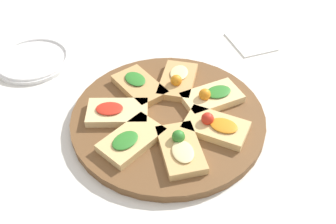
{
  "coord_description": "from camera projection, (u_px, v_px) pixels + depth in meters",
  "views": [
    {
      "loc": [
        -0.54,
        0.33,
        0.64
      ],
      "look_at": [
        0.0,
        0.0,
        0.03
      ],
      "focal_mm": 42.0,
      "sensor_mm": 36.0,
      "label": 1
    }
  ],
  "objects": [
    {
      "name": "ground_plane",
      "position": [
        168.0,
        121.0,
        0.9
      ],
      "size": [
        3.0,
        3.0,
        0.0
      ],
      "primitive_type": "plane",
      "color": "silver"
    },
    {
      "name": "serving_board",
      "position": [
        168.0,
        118.0,
        0.89
      ],
      "size": [
        0.44,
        0.44,
        0.02
      ],
      "primitive_type": "cylinder",
      "color": "brown",
      "rests_on": "ground_plane"
    },
    {
      "name": "focaccia_slice_0",
      "position": [
        181.0,
        148.0,
        0.8
      ],
      "size": [
        0.15,
        0.12,
        0.04
      ],
      "color": "tan",
      "rests_on": "serving_board"
    },
    {
      "name": "focaccia_slice_1",
      "position": [
        216.0,
        126.0,
        0.84
      ],
      "size": [
        0.16,
        0.14,
        0.04
      ],
      "color": "#DBB775",
      "rests_on": "serving_board"
    },
    {
      "name": "focaccia_slice_2",
      "position": [
        212.0,
        97.0,
        0.91
      ],
      "size": [
        0.09,
        0.14,
        0.04
      ],
      "color": "#E5C689",
      "rests_on": "serving_board"
    },
    {
      "name": "focaccia_slice_3",
      "position": [
        178.0,
        80.0,
        0.96
      ],
      "size": [
        0.15,
        0.15,
        0.04
      ],
      "color": "tan",
      "rests_on": "serving_board"
    },
    {
      "name": "focaccia_slice_4",
      "position": [
        139.0,
        86.0,
        0.95
      ],
      "size": [
        0.14,
        0.09,
        0.02
      ],
      "color": "tan",
      "rests_on": "serving_board"
    },
    {
      "name": "focaccia_slice_5",
      "position": [
        117.0,
        112.0,
        0.88
      ],
      "size": [
        0.14,
        0.16,
        0.02
      ],
      "color": "#E5C689",
      "rests_on": "serving_board"
    },
    {
      "name": "focaccia_slice_6",
      "position": [
        131.0,
        140.0,
        0.82
      ],
      "size": [
        0.11,
        0.15,
        0.02
      ],
      "color": "#DBB775",
      "rests_on": "serving_board"
    },
    {
      "name": "plate_right",
      "position": [
        33.0,
        60.0,
        1.06
      ],
      "size": [
        0.2,
        0.2,
        0.02
      ],
      "color": "white",
      "rests_on": "ground_plane"
    },
    {
      "name": "napkin_stack",
      "position": [
        251.0,
        41.0,
        1.13
      ],
      "size": [
        0.15,
        0.13,
        0.01
      ],
      "primitive_type": "cube",
      "rotation": [
        0.0,
        0.0,
        -0.2
      ],
      "color": "white",
      "rests_on": "ground_plane"
    }
  ]
}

